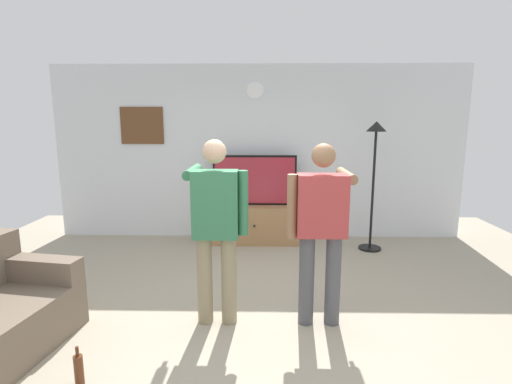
{
  "coord_description": "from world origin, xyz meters",
  "views": [
    {
      "loc": [
        0.06,
        -3.21,
        1.88
      ],
      "look_at": [
        -0.02,
        1.2,
        1.05
      ],
      "focal_mm": 27.38,
      "sensor_mm": 36.0,
      "label": 1
    }
  ],
  "objects_px": {
    "person_standing_nearer_lamp": "(216,222)",
    "beverage_bottle": "(79,369)",
    "floor_lamp": "(375,159)",
    "tv_stand": "(255,224)",
    "framed_picture": "(142,125)",
    "television": "(255,180)",
    "person_standing_nearer_couch": "(321,224)",
    "wall_clock": "(255,90)"
  },
  "relations": [
    {
      "from": "floor_lamp",
      "to": "person_standing_nearer_lamp",
      "type": "height_order",
      "value": "floor_lamp"
    },
    {
      "from": "wall_clock",
      "to": "framed_picture",
      "type": "xyz_separation_m",
      "value": [
        -1.76,
        0.0,
        -0.53
      ]
    },
    {
      "from": "tv_stand",
      "to": "television",
      "type": "distance_m",
      "value": 0.67
    },
    {
      "from": "wall_clock",
      "to": "floor_lamp",
      "type": "xyz_separation_m",
      "value": [
        1.69,
        -0.6,
        -0.99
      ]
    },
    {
      "from": "framed_picture",
      "to": "floor_lamp",
      "type": "height_order",
      "value": "framed_picture"
    },
    {
      "from": "tv_stand",
      "to": "floor_lamp",
      "type": "xyz_separation_m",
      "value": [
        1.69,
        -0.31,
        1.03
      ]
    },
    {
      "from": "framed_picture",
      "to": "beverage_bottle",
      "type": "relative_size",
      "value": 2.24
    },
    {
      "from": "television",
      "to": "person_standing_nearer_couch",
      "type": "bearing_deg",
      "value": -75.24
    },
    {
      "from": "person_standing_nearer_lamp",
      "to": "beverage_bottle",
      "type": "height_order",
      "value": "person_standing_nearer_lamp"
    },
    {
      "from": "tv_stand",
      "to": "television",
      "type": "height_order",
      "value": "television"
    },
    {
      "from": "wall_clock",
      "to": "framed_picture",
      "type": "relative_size",
      "value": 0.38
    },
    {
      "from": "framed_picture",
      "to": "person_standing_nearer_couch",
      "type": "bearing_deg",
      "value": -48.48
    },
    {
      "from": "floor_lamp",
      "to": "person_standing_nearer_lamp",
      "type": "xyz_separation_m",
      "value": [
        -1.99,
        -2.11,
        -0.36
      ]
    },
    {
      "from": "tv_stand",
      "to": "framed_picture",
      "type": "xyz_separation_m",
      "value": [
        -1.76,
        0.3,
        1.49
      ]
    },
    {
      "from": "television",
      "to": "floor_lamp",
      "type": "relative_size",
      "value": 0.69
    },
    {
      "from": "person_standing_nearer_lamp",
      "to": "beverage_bottle",
      "type": "bearing_deg",
      "value": -134.24
    },
    {
      "from": "tv_stand",
      "to": "wall_clock",
      "type": "distance_m",
      "value": 2.04
    },
    {
      "from": "tv_stand",
      "to": "person_standing_nearer_couch",
      "type": "relative_size",
      "value": 0.8
    },
    {
      "from": "wall_clock",
      "to": "person_standing_nearer_lamp",
      "type": "relative_size",
      "value": 0.15
    },
    {
      "from": "person_standing_nearer_couch",
      "to": "beverage_bottle",
      "type": "distance_m",
      "value": 2.21
    },
    {
      "from": "beverage_bottle",
      "to": "framed_picture",
      "type": "bearing_deg",
      "value": 98.95
    },
    {
      "from": "framed_picture",
      "to": "person_standing_nearer_lamp",
      "type": "relative_size",
      "value": 0.39
    },
    {
      "from": "tv_stand",
      "to": "television",
      "type": "relative_size",
      "value": 1.05
    },
    {
      "from": "wall_clock",
      "to": "television",
      "type": "bearing_deg",
      "value": -90.0
    },
    {
      "from": "tv_stand",
      "to": "wall_clock",
      "type": "relative_size",
      "value": 5.26
    },
    {
      "from": "tv_stand",
      "to": "floor_lamp",
      "type": "height_order",
      "value": "floor_lamp"
    },
    {
      "from": "framed_picture",
      "to": "wall_clock",
      "type": "bearing_deg",
      "value": -0.16
    },
    {
      "from": "person_standing_nearer_lamp",
      "to": "beverage_bottle",
      "type": "distance_m",
      "value": 1.53
    },
    {
      "from": "beverage_bottle",
      "to": "television",
      "type": "bearing_deg",
      "value": 70.69
    },
    {
      "from": "tv_stand",
      "to": "person_standing_nearer_couch",
      "type": "bearing_deg",
      "value": -74.97
    },
    {
      "from": "television",
      "to": "floor_lamp",
      "type": "height_order",
      "value": "floor_lamp"
    },
    {
      "from": "television",
      "to": "beverage_bottle",
      "type": "height_order",
      "value": "television"
    },
    {
      "from": "television",
      "to": "framed_picture",
      "type": "bearing_deg",
      "value": 171.94
    },
    {
      "from": "television",
      "to": "floor_lamp",
      "type": "distance_m",
      "value": 1.77
    },
    {
      "from": "framed_picture",
      "to": "television",
      "type": "bearing_deg",
      "value": -8.06
    },
    {
      "from": "floor_lamp",
      "to": "person_standing_nearer_couch",
      "type": "bearing_deg",
      "value": -116.33
    },
    {
      "from": "tv_stand",
      "to": "framed_picture",
      "type": "height_order",
      "value": "framed_picture"
    },
    {
      "from": "television",
      "to": "person_standing_nearer_lamp",
      "type": "bearing_deg",
      "value": -96.84
    },
    {
      "from": "person_standing_nearer_lamp",
      "to": "wall_clock",
      "type": "bearing_deg",
      "value": 83.77
    },
    {
      "from": "floor_lamp",
      "to": "tv_stand",
      "type": "bearing_deg",
      "value": 169.53
    },
    {
      "from": "framed_picture",
      "to": "floor_lamp",
      "type": "distance_m",
      "value": 3.53
    },
    {
      "from": "tv_stand",
      "to": "person_standing_nearer_lamp",
      "type": "relative_size",
      "value": 0.78
    }
  ]
}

